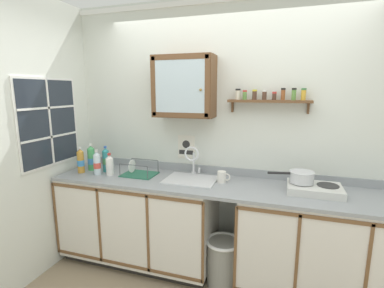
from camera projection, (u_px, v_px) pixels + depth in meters
back_wall at (228, 135)px, 2.86m from camera, size 3.93×0.07×2.67m
side_wall_left at (22, 142)px, 2.52m from camera, size 0.05×3.38×2.67m
lower_cabinet_run at (139, 219)px, 2.97m from camera, size 1.60×0.64×0.91m
lower_cabinet_run_right at (325, 248)px, 2.43m from camera, size 1.46×0.64×0.91m
countertop at (220, 186)px, 2.62m from camera, size 3.29×0.66×0.03m
backsplash at (227, 171)px, 2.89m from camera, size 3.29×0.02×0.08m
sink at (191, 182)px, 2.75m from camera, size 0.49×0.42×0.45m
hot_plate_stove at (314, 189)px, 2.39m from camera, size 0.44×0.31×0.07m
saucepan at (301, 177)px, 2.43m from camera, size 0.39×0.21×0.10m
bottle_juice_amber_0 at (81, 161)px, 2.95m from camera, size 0.07×0.07×0.27m
bottle_detergent_teal_1 at (106, 160)px, 2.99m from camera, size 0.07×0.07×0.28m
bottle_soda_green_2 at (91, 158)px, 3.05m from camera, size 0.08×0.08×0.29m
bottle_water_clear_3 at (97, 164)px, 2.89m from camera, size 0.07×0.07×0.26m
bottle_opaque_white_4 at (110, 165)px, 2.87m from camera, size 0.08×0.08×0.23m
dish_rack at (139, 173)px, 2.89m from camera, size 0.33×0.26×0.15m
mug at (222, 177)px, 2.65m from camera, size 0.12×0.08×0.11m
wall_cabinet at (184, 87)px, 2.75m from camera, size 0.60×0.29×0.59m
spice_shelf at (269, 99)px, 2.58m from camera, size 0.75×0.14×0.23m
warning_sign at (186, 147)px, 2.99m from camera, size 0.18×0.01×0.25m
window at (49, 122)px, 2.76m from camera, size 0.03×0.74×0.86m
trash_bin at (223, 261)px, 2.61m from camera, size 0.33×0.33×0.45m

